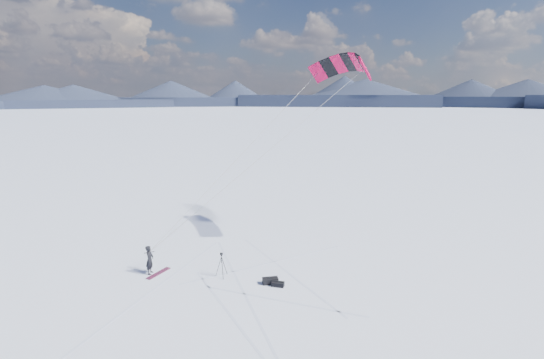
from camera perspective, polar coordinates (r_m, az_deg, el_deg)
name	(u,v)px	position (r m, az deg, el deg)	size (l,w,h in m)	color
ground	(223,284)	(21.31, -7.15, -14.82)	(1800.00, 1800.00, 0.00)	white
horizon_hills	(220,192)	(19.58, -7.53, -1.86)	(704.47, 706.88, 10.99)	black
snow_tracks	(212,290)	(20.86, -8.64, -15.49)	(14.76, 10.25, 0.01)	silver
snowkiter	(151,273)	(23.27, -17.16, -12.86)	(0.59, 0.39, 1.61)	black
snowboard	(158,273)	(23.12, -16.12, -12.91)	(1.61, 0.30, 0.04)	#84234F
tripod	(222,261)	(21.77, -7.31, -11.67)	(0.66, 0.61, 1.35)	black
gear_bag_a	(270,281)	(21.17, -0.25, -14.42)	(0.87, 0.55, 0.36)	black
gear_bag_b	(278,284)	(20.90, 0.84, -14.88)	(0.71, 0.65, 0.30)	black
power_kite	(343,67)	(26.23, 10.27, 15.71)	(13.70, 5.62, 10.99)	#BC063A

